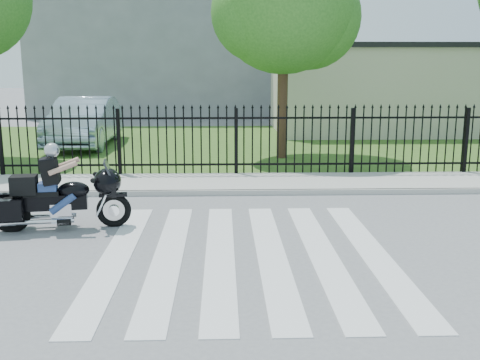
{
  "coord_description": "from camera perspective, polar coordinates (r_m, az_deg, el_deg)",
  "views": [
    {
      "loc": [
        -0.35,
        -8.32,
        2.93
      ],
      "look_at": [
        -0.06,
        0.9,
        1.0
      ],
      "focal_mm": 42.0,
      "sensor_mm": 36.0,
      "label": 1
    }
  ],
  "objects": [
    {
      "name": "ground",
      "position": [
        8.83,
        0.58,
        -7.56
      ],
      "size": [
        120.0,
        120.0,
        0.0
      ],
      "primitive_type": "plane",
      "color": "slate",
      "rests_on": "ground"
    },
    {
      "name": "crosswalk",
      "position": [
        8.83,
        0.58,
        -7.53
      ],
      "size": [
        5.0,
        5.5,
        0.01
      ],
      "primitive_type": null,
      "color": "silver",
      "rests_on": "ground"
    },
    {
      "name": "sidewalk",
      "position": [
        13.63,
        -0.29,
        -0.34
      ],
      "size": [
        40.0,
        2.0,
        0.12
      ],
      "primitive_type": "cube",
      "color": "#ADAAA3",
      "rests_on": "ground"
    },
    {
      "name": "curb",
      "position": [
        12.66,
        -0.17,
        -1.29
      ],
      "size": [
        40.0,
        0.12,
        0.12
      ],
      "primitive_type": "cube",
      "color": "#ADAAA3",
      "rests_on": "ground"
    },
    {
      "name": "grass_strip",
      "position": [
        20.53,
        -0.81,
        3.64
      ],
      "size": [
        40.0,
        12.0,
        0.02
      ],
      "primitive_type": "cube",
      "color": "#31571D",
      "rests_on": "ground"
    },
    {
      "name": "iron_fence",
      "position": [
        14.47,
        -0.4,
        3.76
      ],
      "size": [
        26.0,
        0.04,
        1.8
      ],
      "color": "black",
      "rests_on": "ground"
    },
    {
      "name": "tree_mid",
      "position": [
        17.51,
        4.48,
        17.47
      ],
      "size": [
        4.2,
        4.2,
        6.78
      ],
      "color": "#382316",
      "rests_on": "ground"
    },
    {
      "name": "building_low",
      "position": [
        25.44,
        15.18,
        8.75
      ],
      "size": [
        10.0,
        6.0,
        3.5
      ],
      "primitive_type": "cube",
      "color": "beige",
      "rests_on": "ground"
    },
    {
      "name": "building_low_roof",
      "position": [
        25.42,
        15.41,
        12.92
      ],
      "size": [
        10.2,
        6.2,
        0.2
      ],
      "primitive_type": "cube",
      "color": "black",
      "rests_on": "building_low"
    },
    {
      "name": "building_tall",
      "position": [
        34.56,
        -6.47,
        16.84
      ],
      "size": [
        15.0,
        10.0,
        12.0
      ],
      "primitive_type": "cube",
      "color": "gray",
      "rests_on": "ground"
    },
    {
      "name": "motorcycle_rider",
      "position": [
        10.48,
        -18.03,
        -1.32
      ],
      "size": [
        2.41,
        0.99,
        1.6
      ],
      "rotation": [
        0.0,
        0.0,
        0.15
      ],
      "color": "black",
      "rests_on": "ground"
    },
    {
      "name": "parked_car",
      "position": [
        20.78,
        -15.52,
        5.74
      ],
      "size": [
        1.89,
        5.26,
        1.72
      ],
      "primitive_type": "imported",
      "rotation": [
        0.0,
        0.0,
        0.01
      ],
      "color": "#AAC2D5",
      "rests_on": "grass_strip"
    }
  ]
}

